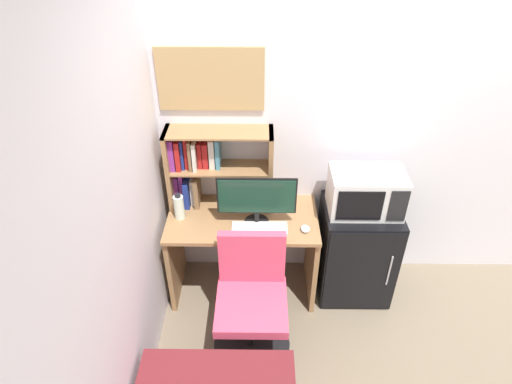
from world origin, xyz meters
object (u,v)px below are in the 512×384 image
microwave (366,192)px  computer_mouse (305,229)px  keyboard (260,228)px  mini_fridge (356,250)px  hutch_bookshelf (204,165)px  monitor (257,199)px  desk_chair (252,305)px  wall_corkboard (211,79)px  water_bottle (179,207)px

microwave → computer_mouse: bearing=-159.0°
keyboard → mini_fridge: bearing=11.8°
hutch_bookshelf → computer_mouse: 0.86m
monitor → computer_mouse: (0.34, -0.08, -0.20)m
microwave → desk_chair: 1.13m
monitor → mini_fridge: bearing=5.9°
desk_chair → wall_corkboard: (-0.28, 0.79, 1.30)m
monitor → microwave: (0.77, 0.08, 0.00)m
desk_chair → monitor: bearing=86.3°
microwave → desk_chair: size_ratio=0.58×
monitor → desk_chair: size_ratio=0.63×
computer_mouse → wall_corkboard: wall_corkboard is taller
water_bottle → hutch_bookshelf: bearing=46.5°
mini_fridge → microwave: 0.56m
desk_chair → computer_mouse: bearing=44.9°
microwave → desk_chair: microwave is taller
hutch_bookshelf → water_bottle: bearing=-133.5°
hutch_bookshelf → keyboard: 0.61m
hutch_bookshelf → wall_corkboard: size_ratio=1.07×
water_bottle → microwave: size_ratio=0.40×
hutch_bookshelf → wall_corkboard: wall_corkboard is taller
keyboard → water_bottle: (-0.58, 0.13, 0.09)m
mini_fridge → desk_chair: 0.96m
keyboard → desk_chair: bearing=-97.6°
water_bottle → wall_corkboard: size_ratio=0.29×
monitor → wall_corkboard: (-0.31, 0.34, 0.73)m
wall_corkboard → hutch_bookshelf: bearing=-128.3°
computer_mouse → desk_chair: bearing=-135.1°
monitor → desk_chair: bearing=-93.7°
mini_fridge → wall_corkboard: size_ratio=1.12×
monitor → hutch_bookshelf: bearing=147.5°
hutch_bookshelf → keyboard: bearing=-38.4°
keyboard → desk_chair: size_ratio=0.44×
keyboard → computer_mouse: 0.32m
monitor → water_bottle: 0.58m
water_bottle → wall_corkboard: bearing=48.1°
mini_fridge → microwave: bearing=89.7°
desk_chair → water_bottle: bearing=136.4°
microwave → water_bottle: bearing=-178.8°
water_bottle → microwave: (1.34, 0.03, 0.12)m
hutch_bookshelf → computer_mouse: (0.73, -0.33, -0.32)m
wall_corkboard → desk_chair: bearing=-70.4°
monitor → microwave: size_ratio=1.07×
computer_mouse → water_bottle: water_bottle is taller
keyboard → mini_fridge: mini_fridge is taller
keyboard → mini_fridge: size_ratio=0.49×
monitor → wall_corkboard: 0.86m
hutch_bookshelf → mini_fridge: bearing=-8.0°
water_bottle → microwave: 1.34m
hutch_bookshelf → computer_mouse: size_ratio=9.20×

